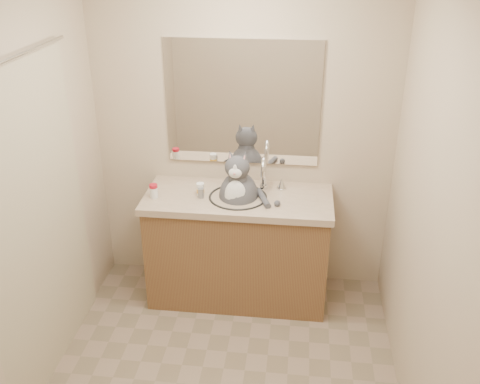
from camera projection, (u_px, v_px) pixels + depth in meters
The scene contains 8 objects.
room at pixel (216, 217), 2.79m from camera, with size 2.22×2.52×2.42m.
vanity at pixel (238, 245), 3.98m from camera, with size 1.34×0.59×1.12m.
mirror at pixel (243, 103), 3.78m from camera, with size 1.10×0.02×0.90m, color white.
shower_curtain at pixel (39, 225), 3.06m from camera, with size 0.02×1.30×1.93m.
cat at pixel (239, 194), 3.79m from camera, with size 0.40×0.35×0.56m.
pill_bottle_redcap at pixel (154, 191), 3.76m from camera, with size 0.08×0.08×0.10m.
pill_bottle_orange at pixel (200, 190), 3.79m from camera, with size 0.06×0.06×0.09m.
grey_canister at pixel (201, 193), 3.77m from camera, with size 0.05×0.05×0.07m.
Camera 1 is at (0.41, -2.42, 2.54)m, focal length 40.00 mm.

